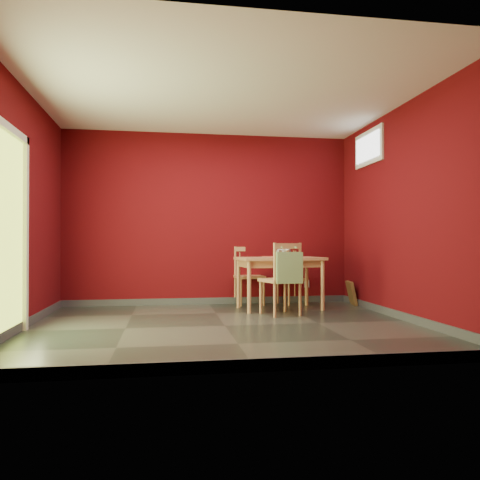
{
  "coord_description": "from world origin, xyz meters",
  "views": [
    {
      "loc": [
        -0.68,
        -5.39,
        0.94
      ],
      "look_at": [
        0.25,
        0.45,
        1.0
      ],
      "focal_mm": 35.0,
      "sensor_mm": 36.0,
      "label": 1
    }
  ],
  "objects": [
    {
      "name": "chair_far_right",
      "position": [
        1.29,
        1.84,
        0.41
      ],
      "size": [
        0.48,
        0.48,
        0.81
      ],
      "color": "tan",
      "rests_on": "ground"
    },
    {
      "name": "picture_frame",
      "position": [
        2.19,
        1.55,
        0.18
      ],
      "size": [
        0.18,
        0.38,
        0.37
      ],
      "color": "brown",
      "rests_on": "ground"
    },
    {
      "name": "chair_near",
      "position": [
        0.85,
        0.69,
        0.49
      ],
      "size": [
        0.56,
        0.56,
        0.97
      ],
      "color": "tan",
      "rests_on": "ground"
    },
    {
      "name": "doorway",
      "position": [
        -2.23,
        -0.4,
        1.12
      ],
      "size": [
        0.06,
        1.01,
        2.13
      ],
      "color": "#B7D838",
      "rests_on": "ground"
    },
    {
      "name": "chair_far_left",
      "position": [
        0.61,
        1.88,
        0.46
      ],
      "size": [
        0.46,
        0.46,
        0.91
      ],
      "color": "tan",
      "rests_on": "ground"
    },
    {
      "name": "dining_table",
      "position": [
        0.96,
        1.25,
        0.66
      ],
      "size": [
        1.28,
        0.82,
        0.76
      ],
      "color": "tan",
      "rests_on": "ground"
    },
    {
      "name": "outlet_plate",
      "position": [
        1.6,
        1.99,
        0.3
      ],
      "size": [
        0.08,
        0.02,
        0.12
      ],
      "primitive_type": "cube",
      "color": "silver",
      "rests_on": "room_shell"
    },
    {
      "name": "window",
      "position": [
        2.23,
        1.0,
        2.35
      ],
      "size": [
        0.05,
        0.9,
        0.5
      ],
      "color": "white",
      "rests_on": "room_shell"
    },
    {
      "name": "ground",
      "position": [
        0.0,
        0.0,
        0.0
      ],
      "size": [
        4.5,
        4.5,
        0.0
      ],
      "primitive_type": "plane",
      "color": "#2D342D",
      "rests_on": "ground"
    },
    {
      "name": "table_runner",
      "position": [
        0.96,
        1.13,
        0.7
      ],
      "size": [
        0.4,
        0.72,
        0.35
      ],
      "color": "#BE4C39",
      "rests_on": "dining_table"
    },
    {
      "name": "room_shell",
      "position": [
        0.0,
        0.0,
        0.05
      ],
      "size": [
        4.5,
        4.5,
        4.5
      ],
      "color": "#55080D",
      "rests_on": "ground"
    },
    {
      "name": "tote_bag",
      "position": [
        0.9,
        0.47,
        0.64
      ],
      "size": [
        0.34,
        0.2,
        0.47
      ],
      "color": "#80A76B",
      "rests_on": "chair_near"
    },
    {
      "name": "cat",
      "position": [
        1.01,
        1.22,
        0.86
      ],
      "size": [
        0.36,
        0.47,
        0.21
      ],
      "primitive_type": null,
      "rotation": [
        0.0,
        0.0,
        0.36
      ],
      "color": "slate",
      "rests_on": "table_runner"
    }
  ]
}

